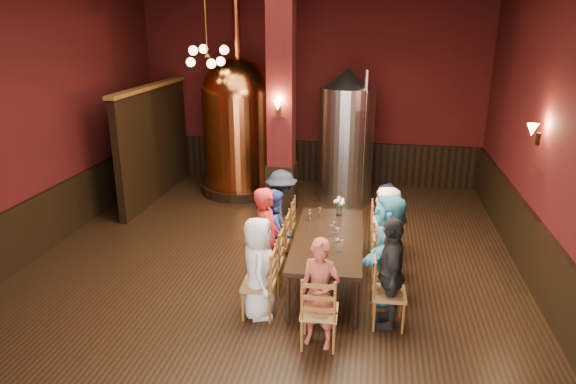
% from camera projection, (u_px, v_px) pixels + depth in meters
% --- Properties ---
extents(room, '(10.00, 10.02, 4.50)m').
position_uv_depth(room, '(266.00, 132.00, 7.35)').
color(room, black).
rests_on(room, ground).
extents(wainscot_right, '(0.08, 9.90, 1.00)m').
position_uv_depth(wainscot_right, '(541.00, 263.00, 7.27)').
color(wainscot_right, black).
rests_on(wainscot_right, ground).
extents(wainscot_back, '(7.90, 0.08, 1.00)m').
position_uv_depth(wainscot_back, '(310.00, 161.00, 12.54)').
color(wainscot_back, black).
rests_on(wainscot_back, ground).
extents(wainscot_left, '(0.08, 9.90, 1.00)m').
position_uv_depth(wainscot_left, '(36.00, 227.00, 8.55)').
color(wainscot_left, black).
rests_on(wainscot_left, ground).
extents(column, '(0.58, 0.58, 4.50)m').
position_uv_depth(column, '(281.00, 102.00, 10.02)').
color(column, '#440E0F').
rests_on(column, ground).
extents(partition, '(0.22, 3.50, 2.40)m').
position_uv_depth(partition, '(155.00, 144.00, 11.20)').
color(partition, black).
rests_on(partition, ground).
extents(pendant_cluster, '(0.90, 0.90, 1.70)m').
position_uv_depth(pendant_cluster, '(207.00, 56.00, 10.09)').
color(pendant_cluster, '#A57226').
rests_on(pendant_cluster, room).
extents(sconce_wall, '(0.20, 0.20, 0.36)m').
position_uv_depth(sconce_wall, '(539.00, 133.00, 7.49)').
color(sconce_wall, black).
rests_on(sconce_wall, room).
extents(sconce_column, '(0.20, 0.20, 0.36)m').
position_uv_depth(sconce_column, '(279.00, 107.00, 9.75)').
color(sconce_column, black).
rests_on(sconce_column, column).
extents(dining_table, '(1.08, 2.43, 0.75)m').
position_uv_depth(dining_table, '(328.00, 241.00, 7.53)').
color(dining_table, black).
rests_on(dining_table, ground).
extents(chair_0, '(0.47, 0.47, 0.92)m').
position_uv_depth(chair_0, '(259.00, 284.00, 6.78)').
color(chair_0, brown).
rests_on(chair_0, ground).
extents(person_0, '(0.60, 0.77, 1.39)m').
position_uv_depth(person_0, '(258.00, 268.00, 6.70)').
color(person_0, silver).
rests_on(person_0, ground).
extents(chair_1, '(0.47, 0.47, 0.92)m').
position_uv_depth(chair_1, '(268.00, 262.00, 7.40)').
color(chair_1, brown).
rests_on(chair_1, ground).
extents(person_1, '(0.51, 0.65, 1.58)m').
position_uv_depth(person_1, '(267.00, 241.00, 7.30)').
color(person_1, red).
rests_on(person_1, ground).
extents(chair_2, '(0.47, 0.47, 0.92)m').
position_uv_depth(chair_2, '(275.00, 243.00, 8.02)').
color(chair_2, brown).
rests_on(chair_2, ground).
extents(person_2, '(0.44, 0.70, 1.34)m').
position_uv_depth(person_2, '(275.00, 231.00, 7.96)').
color(person_2, navy).
rests_on(person_2, ground).
extents(chair_3, '(0.47, 0.47, 0.92)m').
position_uv_depth(chair_3, '(281.00, 227.00, 8.65)').
color(chair_3, brown).
rests_on(chair_3, ground).
extents(person_3, '(0.79, 1.05, 1.45)m').
position_uv_depth(person_3, '(281.00, 212.00, 8.57)').
color(person_3, black).
rests_on(person_3, ground).
extents(chair_4, '(0.47, 0.47, 0.92)m').
position_uv_depth(chair_4, '(389.00, 293.00, 6.55)').
color(chair_4, brown).
rests_on(chair_4, ground).
extents(person_4, '(0.38, 0.88, 1.49)m').
position_uv_depth(person_4, '(391.00, 273.00, 6.46)').
color(person_4, black).
rests_on(person_4, ground).
extents(chair_5, '(0.47, 0.47, 0.92)m').
position_uv_depth(chair_5, '(387.00, 269.00, 7.18)').
color(chair_5, brown).
rests_on(chair_5, ground).
extents(person_5, '(0.72, 1.52, 1.57)m').
position_uv_depth(person_5, '(388.00, 248.00, 7.08)').
color(person_5, teal).
rests_on(person_5, ground).
extents(chair_6, '(0.47, 0.47, 0.92)m').
position_uv_depth(chair_6, '(385.00, 249.00, 7.80)').
color(chair_6, brown).
rests_on(chair_6, ground).
extents(person_6, '(0.51, 0.74, 1.45)m').
position_uv_depth(person_6, '(386.00, 233.00, 7.72)').
color(person_6, white).
rests_on(person_6, ground).
extents(chair_7, '(0.47, 0.47, 0.92)m').
position_uv_depth(chair_7, '(383.00, 232.00, 8.43)').
color(chair_7, brown).
rests_on(chair_7, ground).
extents(person_7, '(0.42, 0.67, 1.29)m').
position_uv_depth(person_7, '(384.00, 222.00, 8.37)').
color(person_7, '#191932').
rests_on(person_7, ground).
extents(chair_8, '(0.47, 0.47, 0.92)m').
position_uv_depth(chair_8, '(319.00, 311.00, 6.15)').
color(chair_8, brown).
rests_on(chair_8, ground).
extents(person_8, '(0.57, 0.44, 1.38)m').
position_uv_depth(person_8, '(320.00, 294.00, 6.07)').
color(person_8, '#9F4535').
rests_on(person_8, ground).
extents(copper_kettle, '(1.83, 1.83, 4.33)m').
position_uv_depth(copper_kettle, '(239.00, 124.00, 11.44)').
color(copper_kettle, black).
rests_on(copper_kettle, ground).
extents(steel_vessel, '(1.55, 1.55, 2.84)m').
position_uv_depth(steel_vessel, '(346.00, 136.00, 10.94)').
color(steel_vessel, '#B2B2B7').
rests_on(steel_vessel, ground).
extents(rose_vase, '(0.18, 0.18, 0.31)m').
position_uv_depth(rose_vase, '(339.00, 204.00, 8.29)').
color(rose_vase, white).
rests_on(rose_vase, dining_table).
extents(wine_glass_0, '(0.07, 0.07, 0.17)m').
position_uv_depth(wine_glass_0, '(337.00, 234.00, 7.42)').
color(wine_glass_0, white).
rests_on(wine_glass_0, dining_table).
extents(wine_glass_1, '(0.07, 0.07, 0.17)m').
position_uv_depth(wine_glass_1, '(334.00, 228.00, 7.64)').
color(wine_glass_1, white).
rests_on(wine_glass_1, dining_table).
extents(wine_glass_2, '(0.07, 0.07, 0.17)m').
position_uv_depth(wine_glass_2, '(310.00, 215.00, 8.13)').
color(wine_glass_2, white).
rests_on(wine_glass_2, dining_table).
extents(wine_glass_3, '(0.07, 0.07, 0.17)m').
position_uv_depth(wine_glass_3, '(342.00, 246.00, 7.01)').
color(wine_glass_3, white).
rests_on(wine_glass_3, dining_table).
extents(wine_glass_4, '(0.07, 0.07, 0.17)m').
position_uv_depth(wine_glass_4, '(320.00, 213.00, 8.24)').
color(wine_glass_4, white).
rests_on(wine_glass_4, dining_table).
extents(wine_glass_5, '(0.07, 0.07, 0.17)m').
position_uv_depth(wine_glass_5, '(331.00, 231.00, 7.53)').
color(wine_glass_5, white).
rests_on(wine_glass_5, dining_table).
extents(wine_glass_6, '(0.07, 0.07, 0.17)m').
position_uv_depth(wine_glass_6, '(337.00, 246.00, 7.03)').
color(wine_glass_6, white).
rests_on(wine_glass_6, dining_table).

